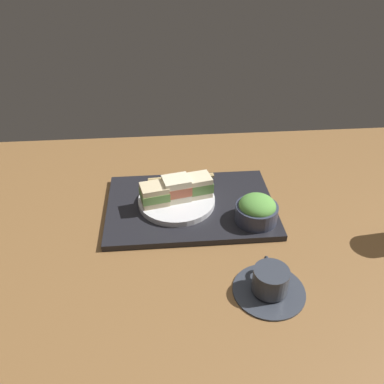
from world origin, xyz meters
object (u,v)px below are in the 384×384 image
Objects in this scene: chopsticks_pair at (181,178)px; salad_bowl at (257,211)px; sandwich_middle at (176,189)px; coffee_cup at (270,283)px; sandwich_far at (154,194)px; sandwich_near at (198,185)px; sandwich_plate at (177,201)px.

salad_bowl is at bearing 129.86° from chopsticks_pair.
coffee_cup is at bearing 120.12° from sandwich_middle.
sandwich_middle is 0.42× the size of chopsticks_pair.
sandwich_middle is 0.53× the size of coffee_cup.
sandwich_far is 36.01cm from coffee_cup.
sandwich_near is 11.39cm from sandwich_far.
sandwich_middle reaches higher than salad_bowl.
salad_bowl is (-24.27, 7.47, -0.97)cm from sandwich_far.
coffee_cup is at bearing 85.13° from salad_bowl.
sandwich_far is 15.21cm from chopsticks_pair.
sandwich_middle is 1.01× the size of sandwich_far.
sandwich_far is at bearing -17.11° from salad_bowl.
sandwich_plate is 6.66cm from sandwich_near.
sandwich_plate is at bearing -165.47° from sandwich_far.
sandwich_near is at bearing -165.47° from sandwich_plate.
coffee_cup reaches higher than sandwich_plate.
sandwich_plate is 1.05× the size of chopsticks_pair.
sandwich_near is at bearing 110.26° from chopsticks_pair.
sandwich_near is 33.02cm from coffee_cup.
sandwich_near is 11.25cm from chopsticks_pair.
sandwich_far is at bearing 14.53° from sandwich_plate.
salad_bowl is 20.64cm from coffee_cup.
salad_bowl reaches higher than chopsticks_pair.
sandwich_middle is (5.51, 1.43, 0.32)cm from sandwich_near.
chopsticks_pair is (-1.85, -11.34, -4.19)cm from sandwich_middle.
sandwich_near reaches higher than sandwich_plate.
sandwich_plate is at bearing -59.88° from coffee_cup.
sandwich_near is at bearing -69.50° from coffee_cup.
sandwich_near is 0.43× the size of chopsticks_pair.
sandwich_middle reaches higher than sandwich_near.
sandwich_far reaches higher than coffee_cup.
sandwich_plate is 1.93× the size of salad_bowl.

